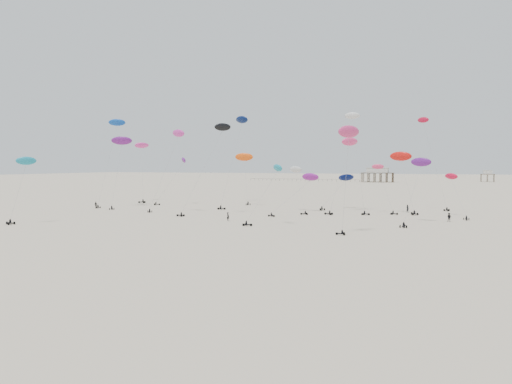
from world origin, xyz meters
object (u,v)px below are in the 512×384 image
at_px(spectator_0, 228,221).
at_px(rig_9, 348,144).
at_px(rig_4, 174,145).
at_px(rig_0, 341,184).
at_px(pavilion_main, 378,176).
at_px(pavilion_small, 487,177).

bearing_deg(spectator_0, rig_9, -168.17).
bearing_deg(rig_4, spectator_0, 122.29).
relative_size(rig_9, spectator_0, 8.67).
bearing_deg(rig_0, spectator_0, 72.04).
bearing_deg(spectator_0, pavilion_main, -56.65).
xyz_separation_m(pavilion_small, rig_4, (-91.41, -265.85, 13.13)).
distance_m(pavilion_small, rig_9, 293.09).
bearing_deg(rig_0, rig_4, 39.53).
distance_m(pavilion_small, spectator_0, 287.68).
xyz_separation_m(pavilion_main, rig_0, (15.46, -211.82, 2.36)).
bearing_deg(rig_9, rig_0, 0.42).
bearing_deg(pavilion_small, rig_9, -98.70).
bearing_deg(rig_4, pavilion_main, -120.38).
distance_m(pavilion_main, rig_0, 212.39).
relative_size(rig_4, spectator_0, 9.68).
bearing_deg(pavilion_main, rig_9, -84.34).
relative_size(rig_0, rig_4, 0.56).
bearing_deg(rig_4, rig_0, -172.10).
bearing_deg(rig_9, rig_4, 51.64).
distance_m(rig_4, rig_9, 52.73).
bearing_deg(rig_0, rig_9, 108.56).
bearing_deg(spectator_0, rig_4, 1.13).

